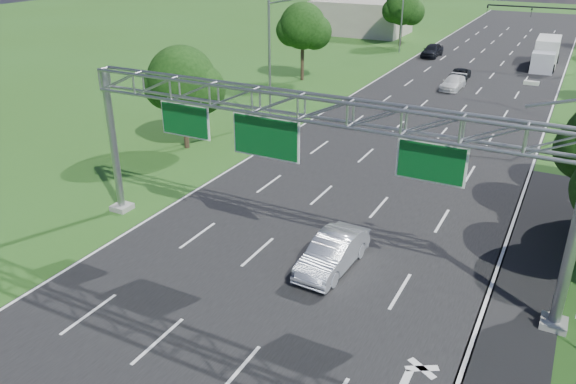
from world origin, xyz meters
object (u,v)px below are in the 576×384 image
Objects in this scene: sign_gantry at (303,120)px; box_truck at (546,54)px; traffic_signal at (562,22)px; silver_sedan at (333,253)px.

box_truck is (6.11, 52.14, -5.32)m from sign_gantry.
traffic_signal is (7.15, 53.00, -1.72)m from sign_gantry.
sign_gantry is 53.51m from traffic_signal.
sign_gantry is 4.77× the size of silver_sedan.
box_truck is (-1.04, -0.86, -3.59)m from traffic_signal.
silver_sedan is 0.57× the size of box_truck.
box_truck reaches higher than silver_sedan.
traffic_signal reaches higher than silver_sedan.
traffic_signal is at bearing 38.31° from box_truck.
silver_sedan is 52.42m from box_truck.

